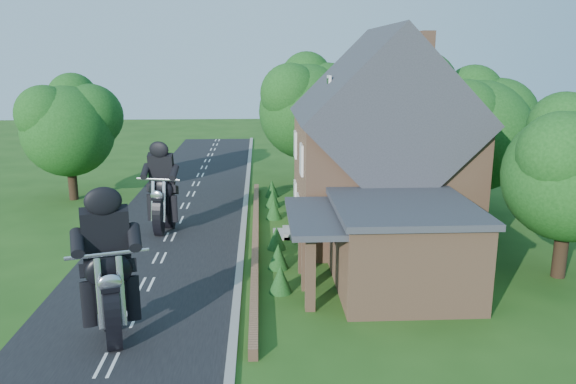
{
  "coord_description": "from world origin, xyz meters",
  "views": [
    {
      "loc": [
        4.59,
        -21.05,
        8.87
      ],
      "look_at": [
        5.83,
        3.8,
        2.8
      ],
      "focal_mm": 35.0,
      "sensor_mm": 36.0,
      "label": 1
    }
  ],
  "objects_px": {
    "annex": "(399,245)",
    "motorcycle_lead": "(112,319)",
    "motorcycle_follow": "(164,219)",
    "garden_wall": "(255,238)",
    "house": "(380,150)"
  },
  "relations": [
    {
      "from": "garden_wall",
      "to": "annex",
      "type": "relative_size",
      "value": 3.12
    },
    {
      "from": "motorcycle_lead",
      "to": "annex",
      "type": "bearing_deg",
      "value": -176.29
    },
    {
      "from": "motorcycle_lead",
      "to": "motorcycle_follow",
      "type": "bearing_deg",
      "value": -105.44
    },
    {
      "from": "annex",
      "to": "motorcycle_lead",
      "type": "xyz_separation_m",
      "value": [
        -10.02,
        -3.71,
        -1.01
      ]
    },
    {
      "from": "motorcycle_follow",
      "to": "garden_wall",
      "type": "bearing_deg",
      "value": 173.04
    },
    {
      "from": "annex",
      "to": "motorcycle_follow",
      "type": "height_order",
      "value": "annex"
    },
    {
      "from": "motorcycle_lead",
      "to": "motorcycle_follow",
      "type": "relative_size",
      "value": 1.07
    },
    {
      "from": "motorcycle_lead",
      "to": "house",
      "type": "bearing_deg",
      "value": -151.98
    },
    {
      "from": "motorcycle_lead",
      "to": "garden_wall",
      "type": "bearing_deg",
      "value": -131.7
    },
    {
      "from": "annex",
      "to": "motorcycle_lead",
      "type": "distance_m",
      "value": 10.73
    },
    {
      "from": "garden_wall",
      "to": "motorcycle_lead",
      "type": "distance_m",
      "value": 10.52
    },
    {
      "from": "garden_wall",
      "to": "motorcycle_follow",
      "type": "height_order",
      "value": "motorcycle_follow"
    },
    {
      "from": "house",
      "to": "motorcycle_lead",
      "type": "xyz_separation_m",
      "value": [
        -10.65,
        -10.51,
        -3.58
      ]
    },
    {
      "from": "garden_wall",
      "to": "house",
      "type": "relative_size",
      "value": 2.15
    },
    {
      "from": "annex",
      "to": "motorcycle_follow",
      "type": "bearing_deg",
      "value": 143.41
    }
  ]
}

